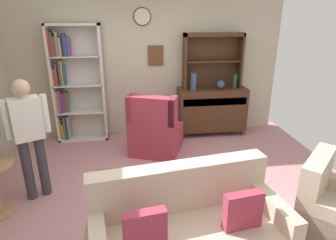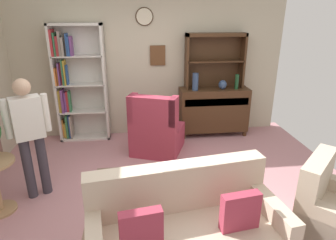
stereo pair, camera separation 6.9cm
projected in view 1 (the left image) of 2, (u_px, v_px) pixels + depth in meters
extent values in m
cube|color=#B27A7F|center=(163.00, 192.00, 3.94)|extent=(5.40, 4.60, 0.02)
cube|color=#BCB299|center=(149.00, 62.00, 5.42)|extent=(5.00, 0.06, 2.80)
cylinder|color=beige|center=(142.00, 17.00, 5.09)|extent=(0.28, 0.03, 0.28)
torus|color=#382314|center=(142.00, 17.00, 5.09)|extent=(0.31, 0.02, 0.31)
cube|color=brown|center=(156.00, 55.00, 5.35)|extent=(0.28, 0.03, 0.36)
cube|color=#846651|center=(181.00, 203.00, 3.68)|extent=(2.29, 2.02, 0.01)
cube|color=silver|center=(54.00, 86.00, 5.14)|extent=(0.04, 0.30, 2.10)
cube|color=silver|center=(103.00, 84.00, 5.25)|extent=(0.04, 0.30, 2.10)
cube|color=silver|center=(72.00, 24.00, 4.84)|extent=(0.90, 0.30, 0.04)
cube|color=silver|center=(85.00, 137.00, 5.56)|extent=(0.90, 0.30, 0.04)
cube|color=silver|center=(80.00, 83.00, 5.33)|extent=(0.90, 0.01, 2.10)
cube|color=silver|center=(82.00, 111.00, 5.37)|extent=(0.86, 0.30, 0.02)
cube|color=#CC7233|center=(61.00, 129.00, 5.42)|extent=(0.02, 0.10, 0.35)
cube|color=gold|center=(64.00, 131.00, 5.43)|extent=(0.03, 0.15, 0.28)
cube|color=#337247|center=(66.00, 127.00, 5.41)|extent=(0.04, 0.19, 0.43)
cube|color=#284C8C|center=(68.00, 127.00, 5.42)|extent=(0.02, 0.18, 0.43)
cube|color=gray|center=(69.00, 127.00, 5.42)|extent=(0.03, 0.22, 0.43)
cube|color=silver|center=(79.00, 85.00, 5.20)|extent=(0.86, 0.30, 0.02)
cube|color=gold|center=(58.00, 102.00, 5.23)|extent=(0.04, 0.17, 0.40)
cube|color=#723F7F|center=(61.00, 101.00, 5.24)|extent=(0.04, 0.24, 0.42)
cube|color=#723F7F|center=(63.00, 103.00, 5.25)|extent=(0.03, 0.13, 0.36)
cube|color=#B22D33|center=(66.00, 102.00, 5.25)|extent=(0.04, 0.11, 0.38)
cube|color=#337247|center=(68.00, 102.00, 5.26)|extent=(0.03, 0.13, 0.38)
cube|color=silver|center=(76.00, 56.00, 5.02)|extent=(0.86, 0.30, 0.02)
cube|color=#CC7233|center=(54.00, 77.00, 5.07)|extent=(0.02, 0.23, 0.31)
cube|color=#CC7233|center=(56.00, 77.00, 5.08)|extent=(0.02, 0.17, 0.29)
cube|color=#723F7F|center=(57.00, 74.00, 5.06)|extent=(0.02, 0.24, 0.39)
cube|color=#B22D33|center=(59.00, 74.00, 5.07)|extent=(0.02, 0.10, 0.38)
cube|color=#337247|center=(61.00, 73.00, 5.06)|extent=(0.03, 0.19, 0.44)
cube|color=gold|center=(63.00, 73.00, 5.07)|extent=(0.02, 0.20, 0.43)
cube|color=#284C8C|center=(65.00, 75.00, 5.09)|extent=(0.02, 0.12, 0.35)
cube|color=#B22D33|center=(50.00, 43.00, 4.87)|extent=(0.04, 0.23, 0.44)
cube|color=#337247|center=(53.00, 45.00, 4.89)|extent=(0.02, 0.23, 0.39)
cube|color=#B22D33|center=(55.00, 46.00, 4.90)|extent=(0.04, 0.16, 0.33)
cube|color=gray|center=(57.00, 44.00, 4.89)|extent=(0.04, 0.16, 0.41)
cube|color=gray|center=(61.00, 47.00, 4.92)|extent=(0.04, 0.21, 0.31)
cube|color=#3F3833|center=(63.00, 45.00, 4.91)|extent=(0.02, 0.12, 0.38)
cube|color=#284C8C|center=(65.00, 45.00, 4.91)|extent=(0.02, 0.19, 0.37)
cube|color=#284C8C|center=(67.00, 46.00, 4.93)|extent=(0.03, 0.20, 0.32)
cube|color=#723F7F|center=(69.00, 46.00, 4.93)|extent=(0.03, 0.18, 0.32)
cube|color=#422816|center=(211.00, 109.00, 5.63)|extent=(1.30, 0.45, 0.82)
cube|color=#422816|center=(182.00, 136.00, 5.55)|extent=(0.06, 0.06, 0.10)
cube|color=#422816|center=(242.00, 133.00, 5.70)|extent=(0.06, 0.06, 0.10)
cube|color=#422816|center=(179.00, 129.00, 5.88)|extent=(0.06, 0.06, 0.10)
cube|color=#422816|center=(236.00, 126.00, 6.03)|extent=(0.06, 0.06, 0.10)
cube|color=#352012|center=(215.00, 102.00, 5.35)|extent=(1.20, 0.01, 0.14)
cube|color=#422816|center=(185.00, 62.00, 5.32)|extent=(0.04, 0.26, 1.00)
cube|color=#422816|center=(240.00, 60.00, 5.45)|extent=(0.04, 0.26, 1.00)
cube|color=#422816|center=(214.00, 35.00, 5.22)|extent=(1.10, 0.26, 0.06)
cube|color=#422816|center=(213.00, 61.00, 5.38)|extent=(1.06, 0.26, 0.02)
cube|color=#422816|center=(211.00, 60.00, 5.50)|extent=(1.10, 0.01, 1.00)
cylinder|color=#33476B|center=(194.00, 82.00, 5.31)|extent=(0.11, 0.11, 0.32)
ellipsoid|color=#33476B|center=(221.00, 84.00, 5.41)|extent=(0.15, 0.15, 0.17)
cylinder|color=#194223|center=(235.00, 81.00, 5.40)|extent=(0.07, 0.07, 0.28)
cube|color=beige|center=(180.00, 186.00, 2.88)|extent=(1.81, 0.47, 0.48)
cube|color=beige|center=(268.00, 221.00, 2.93)|extent=(0.26, 0.86, 0.60)
cube|color=#A33347|center=(145.00, 230.00, 2.38)|extent=(0.37, 0.15, 0.36)
cube|color=#A33347|center=(243.00, 210.00, 2.62)|extent=(0.37, 0.15, 0.36)
cube|color=white|center=(180.00, 164.00, 2.80)|extent=(0.38, 0.23, 0.00)
cube|color=beige|center=(317.00, 176.00, 3.09)|extent=(0.67, 0.65, 0.48)
cube|color=beige|center=(336.00, 232.00, 2.82)|extent=(0.64, 0.66, 0.55)
cube|color=#A33347|center=(157.00, 139.00, 5.03)|extent=(1.02, 1.03, 0.42)
cube|color=#A33347|center=(151.00, 116.00, 4.58)|extent=(0.80, 0.47, 0.63)
cube|color=#A33347|center=(173.00, 111.00, 4.50)|extent=(0.19, 0.30, 0.44)
cube|color=#A33347|center=(132.00, 108.00, 4.65)|extent=(0.19, 0.30, 0.44)
cylinder|color=#A87F56|center=(0.00, 212.00, 3.51)|extent=(0.36, 0.36, 0.03)
cylinder|color=#38333D|center=(28.00, 170.00, 3.66)|extent=(0.16, 0.16, 0.82)
cylinder|color=#38333D|center=(43.00, 166.00, 3.75)|extent=(0.16, 0.16, 0.82)
cube|color=silver|center=(26.00, 119.00, 3.47)|extent=(0.39, 0.33, 0.52)
sphere|color=tan|center=(21.00, 88.00, 3.34)|extent=(0.27, 0.27, 0.20)
cylinder|color=silver|center=(5.00, 120.00, 3.35)|extent=(0.11, 0.11, 0.48)
cylinder|color=silver|center=(45.00, 113.00, 3.58)|extent=(0.11, 0.11, 0.48)
cube|color=#422816|center=(170.00, 180.00, 3.46)|extent=(0.80, 0.50, 0.03)
cube|color=#422816|center=(141.00, 208.00, 3.28)|extent=(0.05, 0.05, 0.39)
cube|color=#422816|center=(204.00, 203.00, 3.38)|extent=(0.05, 0.05, 0.39)
cube|color=#422816|center=(139.00, 187.00, 3.69)|extent=(0.05, 0.05, 0.39)
cube|color=#422816|center=(196.00, 182.00, 3.78)|extent=(0.05, 0.05, 0.39)
cube|color=#284C8C|center=(162.00, 177.00, 3.46)|extent=(0.17, 0.15, 0.02)
cube|color=#337247|center=(162.00, 176.00, 3.45)|extent=(0.20, 0.14, 0.02)
cube|color=#337247|center=(163.00, 175.00, 3.43)|extent=(0.20, 0.16, 0.02)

